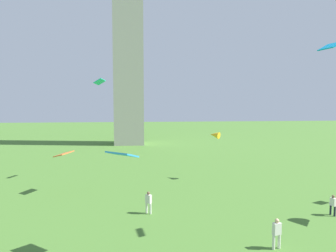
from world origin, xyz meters
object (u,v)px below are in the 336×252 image
kite_flying_2 (64,154)px  kite_flying_6 (215,135)px  person_2 (277,232)px  monument_obelisk (128,5)px  kite_flying_4 (122,154)px  person_1 (333,204)px  person_3 (148,201)px  kite_flying_0 (330,46)px  kite_flying_1 (100,82)px

kite_flying_2 → kite_flying_6: 15.71m
kite_flying_2 → person_2: bearing=79.2°
kite_flying_2 → kite_flying_6: (15.24, 3.60, 1.21)m
monument_obelisk → kite_flying_4: monument_obelisk is taller
monument_obelisk → person_1: 50.46m
person_1 → person_3: size_ratio=0.91×
person_3 → kite_flying_0: bearing=-166.3°
person_2 → kite_flying_2: bearing=-54.5°
kite_flying_6 → kite_flying_2: bearing=-35.1°
person_2 → kite_flying_4: kite_flying_4 is taller
person_3 → kite_flying_4: (-1.58, -6.00, 4.74)m
kite_flying_0 → kite_flying_2: size_ratio=0.68×
monument_obelisk → person_3: size_ratio=31.53×
person_2 → kite_flying_0: kite_flying_0 is taller
person_1 → kite_flying_4: size_ratio=0.84×
kite_flying_6 → person_3: bearing=3.7°
kite_flying_6 → person_2: bearing=40.9°
monument_obelisk → person_1: monument_obelisk is taller
person_2 → kite_flying_0: bearing=-178.4°
person_1 → kite_flying_2: bearing=52.2°
person_1 → kite_flying_6: (-6.34, 11.29, 4.02)m
person_3 → kite_flying_6: kite_flying_6 is taller
monument_obelisk → person_1: (16.62, -39.71, -26.32)m
kite_flying_2 → kite_flying_6: kite_flying_6 is taller
kite_flying_1 → kite_flying_2: 9.01m
person_2 → kite_flying_4: 10.05m
monument_obelisk → kite_flying_1: 31.78m
monument_obelisk → person_2: bearing=-77.2°
person_2 → kite_flying_4: bearing=-16.7°
kite_flying_1 → kite_flying_2: (-2.77, -4.94, -7.01)m
person_2 → person_3: size_ratio=1.05×
kite_flying_1 → kite_flying_6: bearing=-81.7°
person_1 → monument_obelisk: bearing=4.5°
kite_flying_0 → kite_flying_4: bearing=-96.1°
person_2 → kite_flying_2: 19.58m
monument_obelisk → person_2: (10.08, -44.27, -26.18)m
person_1 → kite_flying_4: kite_flying_4 is taller
person_1 → kite_flying_2: (-21.58, 7.69, 2.80)m
monument_obelisk → kite_flying_4: size_ratio=28.83×
kite_flying_0 → kite_flying_6: (-3.29, 14.79, -7.01)m
person_2 → person_3: (-7.31, 6.21, -0.05)m
person_2 → monument_obelisk: bearing=-92.5°
monument_obelisk → kite_flying_6: size_ratio=40.70×
person_1 → kite_flying_4: bearing=87.6°
person_3 → kite_flying_4: 7.80m
person_2 → person_3: person_2 is taller
person_3 → kite_flying_4: bearing=114.4°
kite_flying_0 → person_3: bearing=-125.5°
person_1 → person_2: person_2 is taller
kite_flying_0 → kite_flying_1: (-15.76, 16.14, -1.22)m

